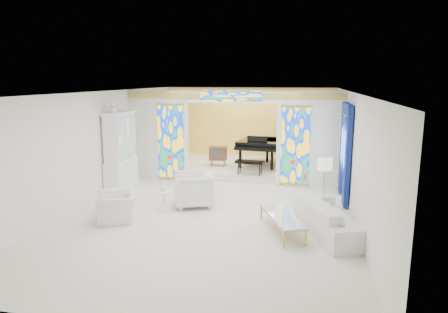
% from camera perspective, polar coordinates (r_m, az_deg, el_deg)
% --- Properties ---
extents(floor, '(12.00, 12.00, 0.00)m').
position_cam_1_polar(floor, '(11.30, -0.69, -6.20)').
color(floor, white).
rests_on(floor, ground).
extents(ceiling, '(7.00, 12.00, 0.02)m').
position_cam_1_polar(ceiling, '(10.80, -0.72, 9.20)').
color(ceiling, white).
rests_on(ceiling, wall_back).
extents(wall_back, '(7.00, 0.02, 3.00)m').
position_cam_1_polar(wall_back, '(16.81, 3.56, 4.70)').
color(wall_back, silver).
rests_on(wall_back, floor).
extents(wall_front, '(7.00, 0.02, 3.00)m').
position_cam_1_polar(wall_front, '(5.40, -14.22, -9.28)').
color(wall_front, silver).
rests_on(wall_front, floor).
extents(wall_left, '(0.02, 12.00, 3.00)m').
position_cam_1_polar(wall_left, '(12.16, -17.07, 1.81)').
color(wall_left, silver).
rests_on(wall_left, floor).
extents(wall_right, '(0.02, 12.00, 3.00)m').
position_cam_1_polar(wall_right, '(10.79, 17.80, 0.65)').
color(wall_right, silver).
rests_on(wall_right, floor).
extents(partition_wall, '(7.00, 0.22, 3.00)m').
position_cam_1_polar(partition_wall, '(12.86, 1.14, 3.47)').
color(partition_wall, silver).
rests_on(partition_wall, floor).
extents(stained_glass_left, '(0.90, 0.04, 2.40)m').
position_cam_1_polar(stained_glass_left, '(13.32, -7.58, 2.10)').
color(stained_glass_left, gold).
rests_on(stained_glass_left, partition_wall).
extents(stained_glass_right, '(0.90, 0.04, 2.40)m').
position_cam_1_polar(stained_glass_right, '(12.61, 10.17, 1.52)').
color(stained_glass_right, gold).
rests_on(stained_glass_right, partition_wall).
extents(stained_glass_transom, '(2.00, 0.04, 0.34)m').
position_cam_1_polar(stained_glass_transom, '(12.66, 1.08, 8.65)').
color(stained_glass_transom, gold).
rests_on(stained_glass_transom, partition_wall).
extents(alcove_platform, '(6.80, 3.80, 0.18)m').
position_cam_1_polar(alcove_platform, '(15.18, 2.52, -1.37)').
color(alcove_platform, white).
rests_on(alcove_platform, floor).
extents(gold_curtain_back, '(6.70, 0.10, 2.90)m').
position_cam_1_polar(gold_curtain_back, '(16.69, 3.50, 4.66)').
color(gold_curtain_back, gold).
rests_on(gold_curtain_back, wall_back).
extents(chandelier, '(0.48, 0.48, 0.30)m').
position_cam_1_polar(chandelier, '(14.72, 3.32, 7.91)').
color(chandelier, gold).
rests_on(chandelier, ceiling).
extents(blue_drapes, '(0.14, 1.85, 2.65)m').
position_cam_1_polar(blue_drapes, '(11.45, 16.95, 1.67)').
color(blue_drapes, navy).
rests_on(blue_drapes, wall_right).
extents(china_cabinet, '(0.56, 1.46, 2.72)m').
position_cam_1_polar(china_cabinet, '(12.61, -14.57, 0.73)').
color(china_cabinet, white).
rests_on(china_cabinet, floor).
extents(armchair_left, '(1.23, 1.30, 0.66)m').
position_cam_1_polar(armchair_left, '(10.00, -15.05, -6.91)').
color(armchair_left, white).
rests_on(armchair_left, floor).
extents(armchair_right, '(1.27, 1.25, 0.91)m').
position_cam_1_polar(armchair_right, '(10.68, -4.38, -4.71)').
color(armchair_right, silver).
rests_on(armchair_right, floor).
extents(sofa, '(1.74, 2.69, 0.73)m').
position_cam_1_polar(sofa, '(9.19, 15.23, -8.29)').
color(sofa, silver).
rests_on(sofa, floor).
extents(side_table, '(0.56, 0.56, 0.54)m').
position_cam_1_polar(side_table, '(10.39, -8.62, -5.83)').
color(side_table, white).
rests_on(side_table, floor).
extents(vase, '(0.18, 0.18, 0.18)m').
position_cam_1_polar(vase, '(10.31, -8.66, -4.35)').
color(vase, silver).
rests_on(vase, side_table).
extents(coffee_table, '(1.18, 1.88, 0.40)m').
position_cam_1_polar(coffee_table, '(8.98, 8.26, -8.44)').
color(coffee_table, white).
rests_on(coffee_table, floor).
extents(floor_lamp, '(0.41, 0.41, 1.45)m').
position_cam_1_polar(floor_lamp, '(10.01, 14.22, -1.46)').
color(floor_lamp, gold).
rests_on(floor_lamp, floor).
extents(grand_piano, '(2.08, 2.99, 1.17)m').
position_cam_1_polar(grand_piano, '(14.92, 5.92, 1.80)').
color(grand_piano, black).
rests_on(grand_piano, alcove_platform).
extents(tv_console, '(0.64, 0.45, 0.72)m').
position_cam_1_polar(tv_console, '(14.74, -0.86, 0.47)').
color(tv_console, brown).
rests_on(tv_console, alcove_platform).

